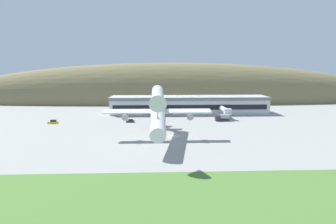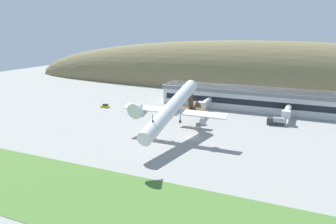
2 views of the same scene
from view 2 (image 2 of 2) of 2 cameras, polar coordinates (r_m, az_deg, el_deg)
The scene contains 12 objects.
ground_plane at distance 115.18m, azimuth 4.15°, elevation -4.47°, with size 424.98×424.98×0.00m, color gray.
grass_strip_foreground at distance 75.19m, azimuth -9.06°, elevation -15.46°, with size 382.48×27.44×0.08m, color #4C7533.
hill_backdrop at distance 216.24m, azimuth 15.58°, elevation 4.01°, with size 352.53×52.00×59.39m, color olive.
terminal_building at distance 159.50m, azimuth 14.63°, elevation 2.47°, with size 87.82×15.83×9.56m.
jetway_0 at distance 150.06m, azimuth 6.45°, elevation 1.56°, with size 3.38×13.15×5.43m.
jetway_1 at distance 142.91m, azimuth 20.04°, elevation 0.10°, with size 3.38×14.86×5.43m.
cargo_airplane at distance 110.49m, azimuth 0.75°, elevation 0.55°, with size 37.52×50.94×16.40m.
service_car_0 at distance 160.62m, azimuth -10.89°, elevation 1.03°, with size 4.29×2.00×1.63m.
service_car_1 at distance 144.98m, azimuth 0.86°, elevation -0.20°, with size 3.97×2.03×1.42m.
fuel_truck at distance 135.86m, azimuth 18.29°, elevation -1.53°, with size 6.78×2.67×3.30m.
traffic_cone_0 at distance 128.60m, azimuth 3.98°, elevation -2.30°, with size 0.52×0.52×0.58m.
traffic_cone_1 at distance 123.20m, azimuth 4.59°, elevation -3.07°, with size 0.52×0.52×0.58m.
Camera 2 is at (36.54, -102.64, 37.36)m, focal length 35.00 mm.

